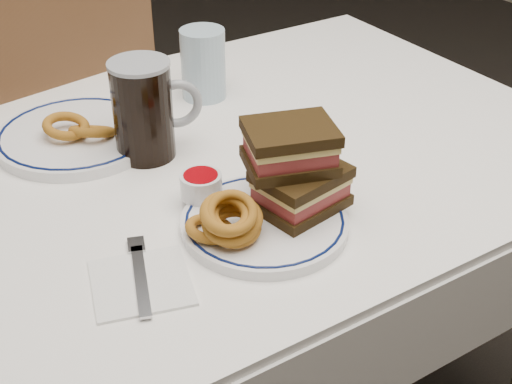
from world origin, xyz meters
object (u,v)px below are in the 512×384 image
chair_far (44,153)px  beer_mug (145,109)px  reuben_sandwich (295,168)px  main_plate (265,222)px  far_plate (77,135)px

chair_far → beer_mug: size_ratio=6.00×
beer_mug → reuben_sandwich: bearing=-69.4°
chair_far → reuben_sandwich: chair_far is taller
main_plate → far_plate: (-0.13, 0.39, 0.00)m
chair_far → beer_mug: bearing=-83.8°
main_plate → beer_mug: beer_mug is taller
main_plate → reuben_sandwich: 0.09m
chair_far → reuben_sandwich: bearing=-78.4°
chair_far → main_plate: size_ratio=4.14×
beer_mug → main_plate: bearing=-80.3°
main_plate → reuben_sandwich: size_ratio=1.57×
chair_far → far_plate: 0.44m
main_plate → beer_mug: bearing=99.7°
main_plate → reuben_sandwich: reuben_sandwich is taller
reuben_sandwich → beer_mug: 0.29m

